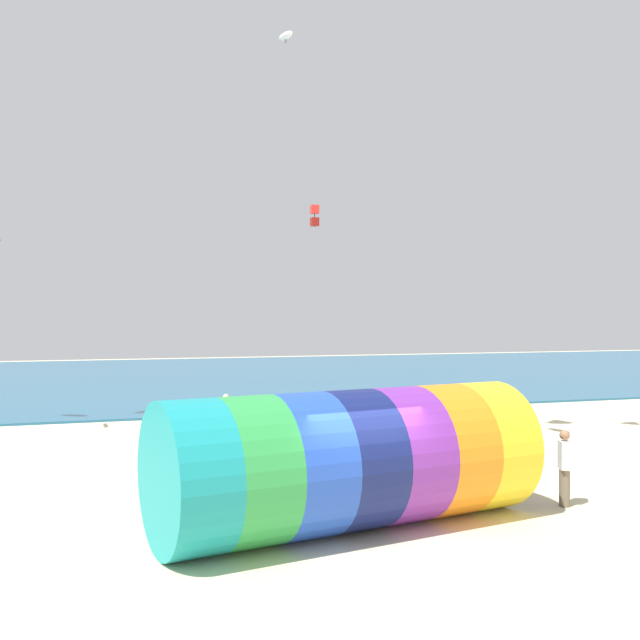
# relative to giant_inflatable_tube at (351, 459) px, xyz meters

# --- Properties ---
(ground_plane) EXTENTS (120.00, 120.00, 0.00)m
(ground_plane) POSITION_rel_giant_inflatable_tube_xyz_m (0.00, -0.60, -1.40)
(ground_plane) COLOR beige
(sea) EXTENTS (120.00, 40.00, 0.10)m
(sea) POSITION_rel_giant_inflatable_tube_xyz_m (0.00, 36.49, -1.35)
(sea) COLOR #236084
(sea) RESTS_ON ground
(giant_inflatable_tube) EXTENTS (8.27, 4.22, 2.80)m
(giant_inflatable_tube) POSITION_rel_giant_inflatable_tube_xyz_m (0.00, 0.00, 0.00)
(giant_inflatable_tube) COLOR teal
(giant_inflatable_tube) RESTS_ON ground
(kite_handler) EXTENTS (0.33, 0.41, 1.72)m
(kite_handler) POSITION_rel_giant_inflatable_tube_xyz_m (5.16, 0.12, -0.52)
(kite_handler) COLOR #726651
(kite_handler) RESTS_ON ground
(kite_red_box) EXTENTS (0.28, 0.28, 0.78)m
(kite_red_box) POSITION_rel_giant_inflatable_tube_xyz_m (2.39, 10.31, 6.40)
(kite_red_box) COLOR red
(kite_white_parafoil) EXTENTS (0.70, 1.03, 0.52)m
(kite_white_parafoil) POSITION_rel_giant_inflatable_tube_xyz_m (2.89, 16.15, 14.91)
(kite_white_parafoil) COLOR white
(bystander_near_water) EXTENTS (0.34, 0.42, 1.62)m
(bystander_near_water) POSITION_rel_giant_inflatable_tube_xyz_m (-0.93, 7.42, -0.58)
(bystander_near_water) COLOR #383D56
(bystander_near_water) RESTS_ON ground
(bystander_mid_beach) EXTENTS (0.38, 0.42, 1.56)m
(bystander_mid_beach) POSITION_rel_giant_inflatable_tube_xyz_m (-0.57, 11.25, -0.62)
(bystander_mid_beach) COLOR #726651
(bystander_mid_beach) RESTS_ON ground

